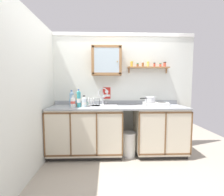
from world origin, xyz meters
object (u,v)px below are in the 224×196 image
object	(u,v)px
dish_rack	(92,104)
bottle_juice_amber_3	(78,100)
saucepan	(150,99)
warning_sign	(107,93)
trash_bin	(129,144)
wall_cabinet	(107,61)
bottle_water_blue_0	(72,99)
bottle_opaque_white_1	(73,102)
mug	(84,104)
sink	(104,107)
bottle_water_clear_2	(84,102)
hot_plate_stove	(156,104)
bottle_detergent_teal_4	(79,99)

from	to	relation	value
dish_rack	bottle_juice_amber_3	bearing A→B (deg)	-179.03
saucepan	warning_sign	bearing A→B (deg)	162.40
trash_bin	wall_cabinet	bearing A→B (deg)	145.56
bottle_juice_amber_3	dish_rack	bearing A→B (deg)	0.97
bottle_water_blue_0	bottle_opaque_white_1	world-z (taller)	bottle_water_blue_0
mug	warning_sign	world-z (taller)	warning_sign
warning_sign	sink	bearing A→B (deg)	-99.54
bottle_water_clear_2	mug	size ratio (longest dim) A/B	1.71
bottle_water_clear_2	bottle_juice_amber_3	distance (m)	0.18
wall_cabinet	trash_bin	bearing A→B (deg)	-34.44
hot_plate_stove	trash_bin	world-z (taller)	hot_plate_stove
bottle_detergent_teal_4	dish_rack	distance (m)	0.28
bottle_water_blue_0	dish_rack	world-z (taller)	bottle_water_blue_0
sink	wall_cabinet	xyz separation A→B (m)	(0.05, 0.15, 0.89)
saucepan	sink	bearing A→B (deg)	-179.86
saucepan	bottle_opaque_white_1	distance (m)	1.47
bottle_detergent_teal_4	dish_rack	xyz separation A→B (m)	(0.23, 0.11, -0.11)
dish_rack	trash_bin	distance (m)	1.03
sink	bottle_juice_amber_3	size ratio (longest dim) A/B	1.67
bottle_water_blue_0	bottle_opaque_white_1	size ratio (longest dim) A/B	1.40
wall_cabinet	warning_sign	distance (m)	0.65
dish_rack	warning_sign	distance (m)	0.44
mug	wall_cabinet	distance (m)	0.96
warning_sign	mug	bearing A→B (deg)	-140.24
mug	bottle_juice_amber_3	bearing A→B (deg)	152.45
bottle_opaque_white_1	wall_cabinet	world-z (taller)	wall_cabinet
bottle_water_clear_2	dish_rack	distance (m)	0.19
bottle_juice_amber_3	mug	xyz separation A→B (m)	(0.12, -0.06, -0.08)
bottle_water_blue_0	bottle_detergent_teal_4	distance (m)	0.19
bottle_water_blue_0	bottle_water_clear_2	distance (m)	0.29
bottle_water_clear_2	bottle_juice_amber_3	size ratio (longest dim) A/B	0.74
saucepan	bottle_water_clear_2	world-z (taller)	bottle_water_clear_2
wall_cabinet	bottle_water_blue_0	bearing A→B (deg)	-166.55
saucepan	bottle_water_clear_2	size ratio (longest dim) A/B	1.51
bottle_opaque_white_1	bottle_detergent_teal_4	distance (m)	0.12
bottle_detergent_teal_4	bottle_water_blue_0	bearing A→B (deg)	143.73
hot_plate_stove	bottle_water_blue_0	world-z (taller)	bottle_water_blue_0
bottle_water_blue_0	dish_rack	distance (m)	0.40
hot_plate_stove	warning_sign	distance (m)	1.02
trash_bin	bottle_detergent_teal_4	bearing A→B (deg)	179.16
bottle_detergent_teal_4	hot_plate_stove	bearing A→B (deg)	4.19
bottle_juice_amber_3	dish_rack	distance (m)	0.27
bottle_water_blue_0	warning_sign	bearing A→B (deg)	22.80
bottle_water_clear_2	bottle_juice_amber_3	bearing A→B (deg)	136.56
bottle_opaque_white_1	bottle_juice_amber_3	world-z (taller)	bottle_juice_amber_3
bottle_juice_amber_3	trash_bin	world-z (taller)	bottle_juice_amber_3
wall_cabinet	warning_sign	bearing A→B (deg)	90.80
bottle_water_clear_2	saucepan	bearing A→B (deg)	6.26
bottle_opaque_white_1	mug	xyz separation A→B (m)	(0.20, 0.07, -0.05)
sink	bottle_opaque_white_1	distance (m)	0.60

